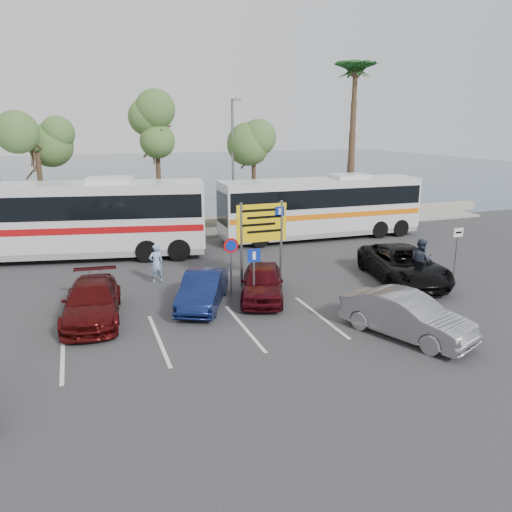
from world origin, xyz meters
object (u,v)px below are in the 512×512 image
object	(u,v)px
street_lamp_right	(233,160)
suv_black	(404,265)
car_red	(262,282)
pedestrian_far	(420,261)
coach_bus_right	(320,209)
car_maroon	(92,301)
car_blue	(203,289)
pedestrian_near	(156,263)
coach_bus_left	(72,222)
car_silver_b	(406,316)
direction_sign	(262,229)

from	to	relation	value
street_lamp_right	suv_black	bearing A→B (deg)	-71.59
car_red	suv_black	distance (m)	6.60
pedestrian_far	coach_bus_right	bearing A→B (deg)	-2.03
car_maroon	suv_black	world-z (taller)	suv_black
car_blue	pedestrian_near	xyz separation A→B (m)	(-1.19, 3.50, 0.21)
car_blue	car_maroon	bearing A→B (deg)	-155.34
street_lamp_right	coach_bus_left	world-z (taller)	street_lamp_right
coach_bus_left	pedestrian_far	xyz separation A→B (m)	(13.98, -9.50, -0.92)
coach_bus_right	car_maroon	size ratio (longest dim) A/B	2.63
car_red	pedestrian_far	xyz separation A→B (m)	(7.08, -0.50, 0.31)
suv_black	car_blue	bearing A→B (deg)	-168.60
coach_bus_left	car_blue	bearing A→B (deg)	-63.43
coach_bus_left	pedestrian_far	bearing A→B (deg)	-34.20
coach_bus_left	car_silver_b	world-z (taller)	coach_bus_left
direction_sign	car_silver_b	world-z (taller)	direction_sign
car_red	suv_black	xyz separation A→B (m)	(6.60, -0.00, 0.08)
car_maroon	suv_black	distance (m)	13.00
car_silver_b	car_blue	bearing A→B (deg)	115.02
coach_bus_right	car_red	world-z (taller)	coach_bus_right
coach_bus_right	pedestrian_far	distance (m)	9.53
coach_bus_left	car_blue	world-z (taller)	coach_bus_left
direction_sign	car_red	distance (m)	2.51
street_lamp_right	car_red	size ratio (longest dim) A/B	1.99
car_maroon	suv_black	bearing A→B (deg)	6.24
pedestrian_far	car_blue	bearing A→B (deg)	85.09
car_maroon	car_silver_b	bearing A→B (deg)	-21.52
car_silver_b	pedestrian_far	world-z (taller)	pedestrian_far
pedestrian_near	car_maroon	bearing A→B (deg)	39.50
direction_sign	car_red	world-z (taller)	direction_sign
direction_sign	suv_black	world-z (taller)	direction_sign
car_maroon	car_silver_b	size ratio (longest dim) A/B	1.07
suv_black	pedestrian_far	bearing A→B (deg)	-34.89
car_maroon	coach_bus_left	bearing A→B (deg)	99.42
car_red	pedestrian_far	distance (m)	7.10
car_blue	car_red	world-z (taller)	car_red
street_lamp_right	coach_bus_right	size ratio (longest dim) A/B	0.65
coach_bus_left	pedestrian_near	xyz separation A→B (m)	(3.31, -5.50, -1.05)
car_blue	suv_black	distance (m)	9.00
car_maroon	car_red	bearing A→B (deg)	6.24
direction_sign	car_maroon	distance (m)	7.42
direction_sign	suv_black	size ratio (longest dim) A/B	0.65
street_lamp_right	coach_bus_right	bearing A→B (deg)	-33.86
car_red	pedestrian_far	bearing A→B (deg)	17.38
coach_bus_left	coach_bus_right	distance (m)	14.00
car_maroon	car_silver_b	xyz separation A→B (m)	(9.50, -5.00, 0.04)
car_blue	direction_sign	bearing A→B (deg)	54.12
direction_sign	pedestrian_far	world-z (taller)	direction_sign
direction_sign	pedestrian_near	distance (m)	4.83
coach_bus_right	car_silver_b	size ratio (longest dim) A/B	2.80
street_lamp_right	car_blue	distance (m)	13.60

